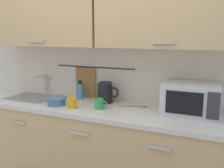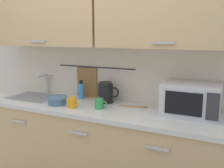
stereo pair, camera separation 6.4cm
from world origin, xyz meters
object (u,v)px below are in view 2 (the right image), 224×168
(dish_soap_bottle, at_px, (81,91))
(mug_near_sink, at_px, (72,103))
(mixing_bowl, at_px, (57,100))
(electric_kettle, at_px, (106,93))
(wooden_spoon, at_px, (137,107))
(microwave, at_px, (191,99))
(mug_by_kettle, at_px, (99,104))

(dish_soap_bottle, distance_m, mug_near_sink, 0.35)
(mug_near_sink, relative_size, mixing_bowl, 0.56)
(electric_kettle, xyz_separation_m, wooden_spoon, (0.34, -0.03, -0.10))
(wooden_spoon, bearing_deg, microwave, -2.34)
(electric_kettle, distance_m, dish_soap_bottle, 0.31)
(microwave, bearing_deg, dish_soap_bottle, 176.08)
(mug_by_kettle, bearing_deg, electric_kettle, 101.49)
(microwave, xyz_separation_m, wooden_spoon, (-0.49, 0.02, -0.13))
(mixing_bowl, xyz_separation_m, mug_by_kettle, (0.44, 0.05, 0.00))
(electric_kettle, bearing_deg, mixing_bowl, -145.63)
(electric_kettle, relative_size, wooden_spoon, 0.83)
(electric_kettle, height_order, wooden_spoon, electric_kettle)
(microwave, distance_m, wooden_spoon, 0.50)
(electric_kettle, xyz_separation_m, dish_soap_bottle, (-0.31, 0.03, -0.01))
(mug_near_sink, height_order, mug_by_kettle, same)
(dish_soap_bottle, relative_size, mug_by_kettle, 1.63)
(dish_soap_bottle, bearing_deg, wooden_spoon, -5.10)
(electric_kettle, distance_m, mug_near_sink, 0.36)
(mug_by_kettle, distance_m, wooden_spoon, 0.35)
(mug_by_kettle, bearing_deg, wooden_spoon, 33.21)
(electric_kettle, relative_size, mug_by_kettle, 1.89)
(microwave, bearing_deg, electric_kettle, 176.62)
(microwave, xyz_separation_m, dish_soap_bottle, (-1.13, 0.08, -0.05))
(electric_kettle, distance_m, wooden_spoon, 0.35)
(mug_near_sink, relative_size, mug_by_kettle, 1.00)
(dish_soap_bottle, bearing_deg, mug_near_sink, -71.01)
(mug_by_kettle, bearing_deg, dish_soap_bottle, 144.82)
(electric_kettle, xyz_separation_m, mug_by_kettle, (0.04, -0.22, -0.05))
(microwave, xyz_separation_m, mixing_bowl, (-1.22, -0.22, -0.09))
(microwave, height_order, mixing_bowl, microwave)
(wooden_spoon, bearing_deg, mixing_bowl, -161.75)
(dish_soap_bottle, xyz_separation_m, mug_by_kettle, (0.35, -0.25, -0.04))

